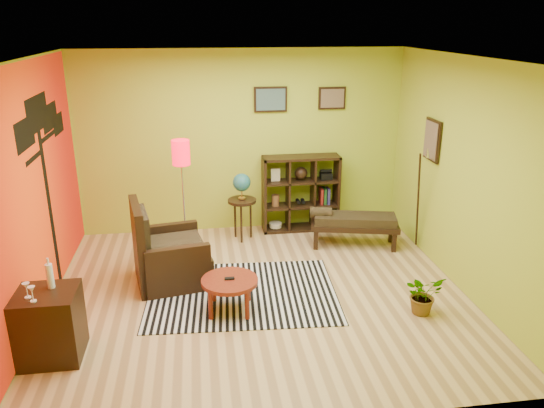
{
  "coord_description": "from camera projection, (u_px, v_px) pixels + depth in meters",
  "views": [
    {
      "loc": [
        -0.67,
        -5.75,
        3.19
      ],
      "look_at": [
        0.2,
        0.32,
        1.05
      ],
      "focal_mm": 35.0,
      "sensor_mm": 36.0,
      "label": 1
    }
  ],
  "objects": [
    {
      "name": "zebra_rug",
      "position": [
        242.0,
        293.0,
        6.52
      ],
      "size": [
        2.39,
        1.81,
        0.01
      ],
      "primitive_type": "cube",
      "rotation": [
        0.0,
        0.0,
        -0.06
      ],
      "color": "silver",
      "rests_on": "ground"
    },
    {
      "name": "room_shell",
      "position": [
        250.0,
        151.0,
        5.92
      ],
      "size": [
        5.04,
        4.54,
        2.82
      ],
      "color": "#A9C02F",
      "rests_on": "ground"
    },
    {
      "name": "potted_plant",
      "position": [
        423.0,
        298.0,
        6.04
      ],
      "size": [
        0.53,
        0.57,
        0.37
      ],
      "primitive_type": "imported",
      "rotation": [
        0.0,
        0.0,
        0.27
      ],
      "color": "#26661E",
      "rests_on": "ground"
    },
    {
      "name": "coffee_table",
      "position": [
        230.0,
        284.0,
        6.04
      ],
      "size": [
        0.65,
        0.65,
        0.42
      ],
      "color": "maroon",
      "rests_on": "ground"
    },
    {
      "name": "cube_shelf",
      "position": [
        301.0,
        193.0,
        8.33
      ],
      "size": [
        1.2,
        0.35,
        1.2
      ],
      "color": "black",
      "rests_on": "ground"
    },
    {
      "name": "side_cabinet",
      "position": [
        49.0,
        325.0,
        5.19
      ],
      "size": [
        0.6,
        0.55,
        1.03
      ],
      "color": "black",
      "rests_on": "ground"
    },
    {
      "name": "bench",
      "position": [
        352.0,
        222.0,
        7.79
      ],
      "size": [
        1.34,
        0.72,
        0.59
      ],
      "color": "black",
      "rests_on": "ground"
    },
    {
      "name": "ground",
      "position": [
        260.0,
        294.0,
        6.51
      ],
      "size": [
        5.0,
        5.0,
        0.0
      ],
      "primitive_type": "plane",
      "color": "tan",
      "rests_on": "ground"
    },
    {
      "name": "globe_table",
      "position": [
        242.0,
        190.0,
        7.88
      ],
      "size": [
        0.43,
        0.43,
        1.04
      ],
      "color": "black",
      "rests_on": "ground"
    },
    {
      "name": "armchair",
      "position": [
        167.0,
        258.0,
        6.72
      ],
      "size": [
        1.04,
        1.04,
        1.08
      ],
      "color": "black",
      "rests_on": "ground"
    },
    {
      "name": "floor_lamp",
      "position": [
        181.0,
        163.0,
        7.16
      ],
      "size": [
        0.25,
        0.25,
        1.67
      ],
      "color": "silver",
      "rests_on": "ground"
    }
  ]
}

